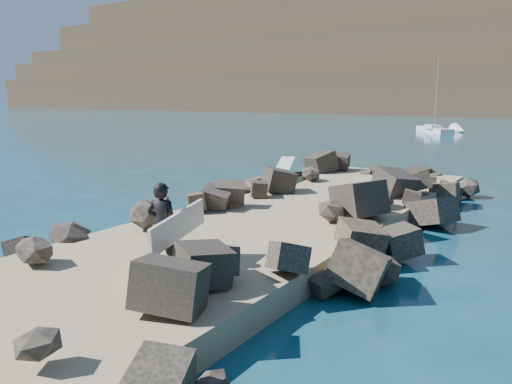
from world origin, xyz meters
TOP-DOWN VIEW (x-y plane):
  - ground at (0.00, 0.00)m, footprint 800.00×800.00m
  - jetty at (0.00, -2.00)m, footprint 6.00×26.00m
  - riprap_left at (-2.90, -1.50)m, footprint 2.60×22.00m
  - riprap_right at (2.90, -1.50)m, footprint 2.60×22.00m
  - surfboard_resting at (-3.16, 5.83)m, footprint 1.43×2.46m
  - surfer_with_board at (0.44, -5.02)m, footprint 1.14×2.16m
  - sailboat_a at (-7.16, 45.37)m, footprint 5.38×6.46m

SIDE VIEW (x-z plane):
  - ground at x=0.00m, z-range 0.00..0.00m
  - jetty at x=0.00m, z-range 0.00..0.60m
  - sailboat_a at x=-7.16m, z-range -3.84..4.54m
  - riprap_left at x=-2.90m, z-range 0.00..1.00m
  - riprap_right at x=2.90m, z-range 0.00..1.00m
  - surfboard_resting at x=-3.16m, z-range 1.00..1.08m
  - surfer_with_board at x=0.44m, z-range 0.61..2.39m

